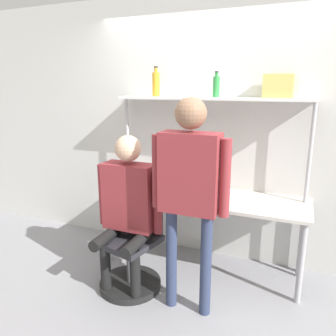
{
  "coord_description": "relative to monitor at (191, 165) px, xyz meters",
  "views": [
    {
      "loc": [
        0.84,
        -2.6,
        1.8
      ],
      "look_at": [
        -0.2,
        -0.07,
        1.11
      ],
      "focal_mm": 35.0,
      "sensor_mm": 36.0,
      "label": 1
    }
  ],
  "objects": [
    {
      "name": "wall_back",
      "position": [
        0.19,
        0.15,
        0.35
      ],
      "size": [
        8.0,
        0.06,
        2.7
      ],
      "color": "silver",
      "rests_on": "ground_plane"
    },
    {
      "name": "office_chair",
      "position": [
        -0.29,
        -0.76,
        -0.71
      ],
      "size": [
        0.56,
        0.56,
        0.94
      ],
      "color": "black",
      "rests_on": "ground_plane"
    },
    {
      "name": "monitor",
      "position": [
        0.0,
        0.0,
        0.0
      ],
      "size": [
        0.49,
        0.16,
        0.42
      ],
      "color": "#B7B7BC",
      "rests_on": "desk"
    },
    {
      "name": "bottle_amber",
      "position": [
        -0.38,
        -0.02,
        0.82
      ],
      "size": [
        0.08,
        0.08,
        0.29
      ],
      "color": "gold",
      "rests_on": "shelf_unit"
    },
    {
      "name": "bottle_green",
      "position": [
        0.24,
        -0.02,
        0.79
      ],
      "size": [
        0.06,
        0.06,
        0.24
      ],
      "color": "#2D8C3F",
      "rests_on": "shelf_unit"
    },
    {
      "name": "ground_plane",
      "position": [
        0.19,
        -0.53,
        -1.0
      ],
      "size": [
        12.0,
        12.0,
        0.0
      ],
      "primitive_type": "plane",
      "color": "gray"
    },
    {
      "name": "person_standing",
      "position": [
        0.28,
        -0.88,
        0.11
      ],
      "size": [
        0.62,
        0.23,
        1.73
      ],
      "color": "#2D3856",
      "rests_on": "ground_plane"
    },
    {
      "name": "desk",
      "position": [
        0.19,
        -0.19,
        -0.32
      ],
      "size": [
        1.98,
        0.63,
        0.76
      ],
      "color": "beige",
      "rests_on": "ground_plane"
    },
    {
      "name": "person_seated",
      "position": [
        -0.3,
        -0.8,
        -0.17
      ],
      "size": [
        0.62,
        0.47,
        1.4
      ],
      "color": "black",
      "rests_on": "ground_plane"
    },
    {
      "name": "storage_box",
      "position": [
        0.8,
        -0.02,
        0.8
      ],
      "size": [
        0.25,
        0.21,
        0.2
      ],
      "color": "#DBCC66",
      "rests_on": "shelf_unit"
    },
    {
      "name": "shelf_unit",
      "position": [
        0.19,
        -0.02,
        0.47
      ],
      "size": [
        1.88,
        0.27,
        1.7
      ],
      "color": "white",
      "rests_on": "ground_plane"
    },
    {
      "name": "cell_phone",
      "position": [
        -0.03,
        -0.33,
        -0.23
      ],
      "size": [
        0.07,
        0.15,
        0.01
      ],
      "color": "black",
      "rests_on": "desk"
    },
    {
      "name": "laptop",
      "position": [
        -0.24,
        -0.26,
        -0.18
      ],
      "size": [
        0.29,
        0.22,
        0.21
      ],
      "color": "#BCBCC1",
      "rests_on": "desk"
    }
  ]
}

